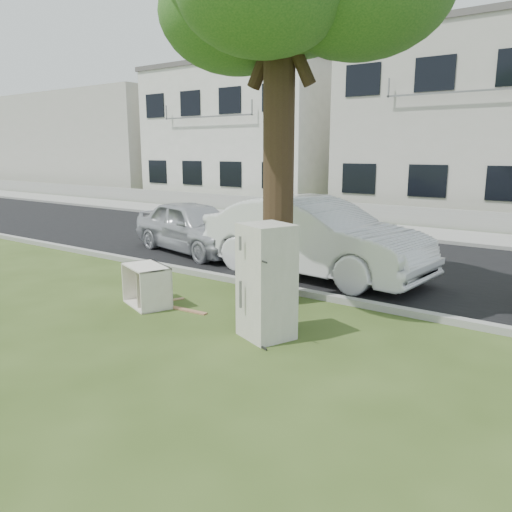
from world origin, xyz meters
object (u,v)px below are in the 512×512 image
Objects in this scene: car_center at (313,237)px; car_left at (194,227)px; fridge at (267,282)px; cabinet at (147,285)px.

car_center is 3.90m from car_left.
car_center is (-1.30, 3.69, 0.01)m from fridge.
fridge is 2.64m from cabinet.
cabinet is 0.18× the size of car_center.
car_left is (-3.87, 0.38, -0.16)m from car_center.
car_center is at bearing 131.29° from fridge.
car_center reaches higher than fridge.
fridge is at bearing 19.95° from cabinet.
car_center reaches higher than cabinet.
cabinet is 3.91m from car_center.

